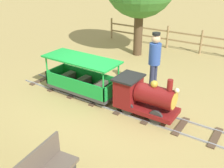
% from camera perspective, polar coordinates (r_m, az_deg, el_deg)
% --- Properties ---
extents(ground_plane, '(60.00, 60.00, 0.00)m').
position_cam_1_polar(ground_plane, '(6.58, -2.16, -3.72)').
color(ground_plane, '#A38C51').
extents(track, '(0.75, 5.70, 0.04)m').
position_cam_1_polar(track, '(6.44, -0.19, -4.24)').
color(track, gray).
rests_on(track, ground_plane).
extents(locomotive, '(0.71, 1.45, 0.98)m').
position_cam_1_polar(locomotive, '(5.84, 6.81, -2.53)').
color(locomotive, maroon).
rests_on(locomotive, ground_plane).
extents(passenger_car, '(0.81, 2.00, 0.97)m').
position_cam_1_polar(passenger_car, '(6.74, -6.57, 0.89)').
color(passenger_car, '#3F3F3F').
rests_on(passenger_car, ground_plane).
extents(conductor_person, '(0.30, 0.30, 1.62)m').
position_cam_1_polar(conductor_person, '(6.72, 9.29, 5.55)').
color(conductor_person, '#282D47').
rests_on(conductor_person, ground_plane).
extents(fence_section, '(0.08, 6.78, 0.90)m').
position_cam_1_polar(fence_section, '(10.56, 15.46, 9.55)').
color(fence_section, '#93754C').
rests_on(fence_section, ground_plane).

